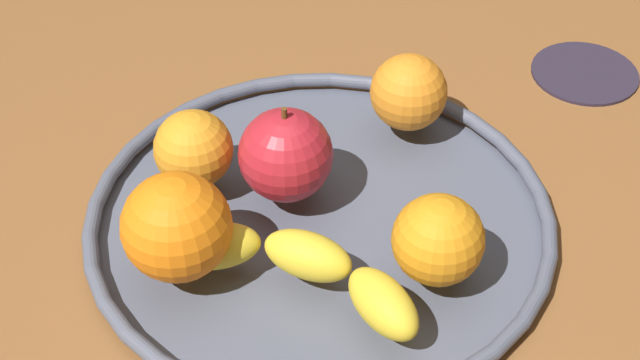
% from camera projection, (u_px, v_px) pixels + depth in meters
% --- Properties ---
extents(ground_plane, '(1.44, 1.44, 0.04)m').
position_uv_depth(ground_plane, '(320.00, 243.00, 0.75)').
color(ground_plane, brown).
extents(fruit_bowl, '(0.36, 0.36, 0.02)m').
position_uv_depth(fruit_bowl, '(320.00, 217.00, 0.73)').
color(fruit_bowl, '#515767').
rests_on(fruit_bowl, ground_plane).
extents(banana, '(0.20, 0.09, 0.03)m').
position_uv_depth(banana, '(294.00, 267.00, 0.66)').
color(banana, yellow).
rests_on(banana, fruit_bowl).
extents(apple, '(0.07, 0.07, 0.08)m').
position_uv_depth(apple, '(286.00, 155.00, 0.71)').
color(apple, '#B7212C').
rests_on(apple, fruit_bowl).
extents(orange_back_left, '(0.06, 0.06, 0.06)m').
position_uv_depth(orange_back_left, '(409.00, 92.00, 0.78)').
color(orange_back_left, orange).
rests_on(orange_back_left, fruit_bowl).
extents(orange_front_left, '(0.06, 0.06, 0.06)m').
position_uv_depth(orange_front_left, '(193.00, 149.00, 0.73)').
color(orange_front_left, orange).
rests_on(orange_front_left, fruit_bowl).
extents(orange_center, '(0.07, 0.07, 0.07)m').
position_uv_depth(orange_center, '(438.00, 240.00, 0.65)').
color(orange_center, orange).
rests_on(orange_center, fruit_bowl).
extents(orange_back_right, '(0.08, 0.08, 0.08)m').
position_uv_depth(orange_back_right, '(177.00, 227.00, 0.65)').
color(orange_back_right, orange).
rests_on(orange_back_right, fruit_bowl).
extents(ambient_coaster, '(0.10, 0.10, 0.01)m').
position_uv_depth(ambient_coaster, '(585.00, 72.00, 0.88)').
color(ambient_coaster, '#2A2333').
rests_on(ambient_coaster, ground_plane).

